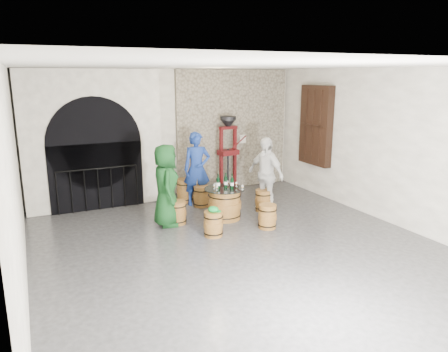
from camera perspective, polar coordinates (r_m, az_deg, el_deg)
name	(u,v)px	position (r m, az deg, el deg)	size (l,w,h in m)	color
ground	(241,249)	(7.75, 2.26, -9.79)	(8.00, 8.00, 0.00)	#2E2E30
wall_back	(168,133)	(10.92, -7.49, 5.69)	(8.00, 8.00, 0.00)	white
wall_left	(15,184)	(6.46, -26.25, -1.00)	(8.00, 8.00, 0.00)	white
wall_right	(392,147)	(9.40, 21.66, 3.60)	(8.00, 8.00, 0.00)	white
ceiling	(243,66)	(7.12, 2.51, 14.59)	(8.00, 8.00, 0.00)	beige
stone_facing_panel	(233,130)	(11.54, 1.17, 6.22)	(3.20, 0.12, 3.18)	gray
arched_opening	(93,140)	(10.24, -17.21, 4.59)	(3.10, 0.60, 3.19)	white
shuttered_window	(316,126)	(11.05, 12.22, 6.64)	(0.23, 1.10, 2.00)	black
barrel_table	(225,204)	(9.19, 0.09, -3.75)	(0.88, 0.88, 0.68)	olive
barrel_stool_left	(177,212)	(8.96, -6.31, -4.90)	(0.39, 0.39, 0.50)	olive
barrel_stool_far	(201,196)	(10.08, -3.08, -2.74)	(0.39, 0.39, 0.50)	olive
barrel_stool_right	(263,200)	(9.79, 5.30, -3.28)	(0.39, 0.39, 0.50)	olive
barrel_stool_near_right	(267,216)	(8.71, 5.85, -5.44)	(0.39, 0.39, 0.50)	olive
barrel_stool_near_left	(213,224)	(8.25, -1.44, -6.46)	(0.39, 0.39, 0.50)	olive
green_cap	(213,209)	(8.15, -1.43, -4.52)	(0.25, 0.20, 0.11)	#0C882F
person_green	(166,185)	(8.75, -7.80, -1.26)	(0.83, 0.54, 1.70)	#103B17
person_blue	(197,169)	(10.09, -3.66, 0.97)	(0.64, 0.42, 1.76)	navy
person_white	(265,174)	(9.65, 5.59, 0.22)	(1.00, 0.42, 1.71)	silver
wine_bottle_left	(218,183)	(9.05, -0.79, -0.90)	(0.08, 0.08, 0.32)	black
wine_bottle_center	(232,183)	(9.05, 1.08, -0.90)	(0.08, 0.08, 0.32)	black
wine_bottle_right	(226,182)	(9.13, 0.24, -0.77)	(0.08, 0.08, 0.32)	black
tasting_glass_a	(217,188)	(8.94, -0.97, -1.62)	(0.05, 0.05, 0.10)	#BF7925
tasting_glass_b	(236,184)	(9.25, 1.67, -1.11)	(0.05, 0.05, 0.10)	#BF7925
tasting_glass_c	(215,185)	(9.15, -1.18, -1.26)	(0.05, 0.05, 0.10)	#BF7925
tasting_glass_d	(228,183)	(9.34, 0.54, -0.96)	(0.05, 0.05, 0.10)	#BF7925
tasting_glass_e	(242,187)	(8.98, 2.49, -1.56)	(0.05, 0.05, 0.10)	#BF7925
tasting_glass_f	(214,187)	(9.04, -1.31, -1.45)	(0.05, 0.05, 0.10)	#BF7925
side_barrel	(185,190)	(10.47, -5.25, -1.95)	(0.43, 0.43, 0.57)	olive
corking_press	(228,149)	(11.04, 0.56, 3.67)	(0.86, 0.52, 2.02)	#490C0D
control_box	(242,139)	(11.62, 2.45, 5.02)	(0.18, 0.10, 0.22)	silver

